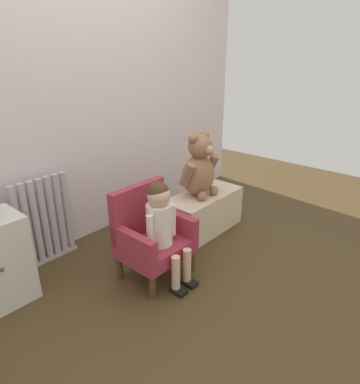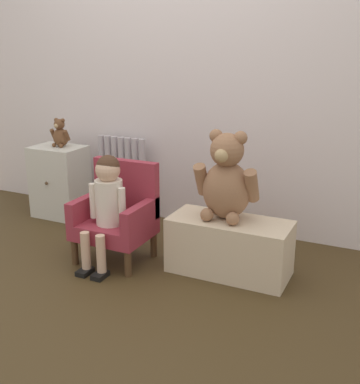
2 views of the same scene
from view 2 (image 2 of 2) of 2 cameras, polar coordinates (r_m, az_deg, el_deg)
ground_plane at (r=2.86m, az=-10.55°, el=-10.86°), size 6.00×6.00×0.00m
back_wall at (r=3.57m, az=0.14°, el=15.12°), size 3.80×0.05×2.40m
radiator at (r=3.82m, az=-6.87°, el=1.71°), size 0.43×0.05×0.64m
small_dresser at (r=3.93m, az=-14.03°, el=1.21°), size 0.40×0.32×0.56m
child_armchair at (r=3.07m, az=-7.42°, el=-2.64°), size 0.45×0.38×0.62m
child_figure at (r=2.94m, az=-8.66°, el=-0.47°), size 0.25×0.35×0.70m
low_bench at (r=2.91m, az=5.86°, el=-6.46°), size 0.72×0.32×0.34m
large_teddy_bear at (r=2.81m, az=5.53°, el=1.37°), size 0.38×0.27×0.53m
small_teddy_bear at (r=3.85m, az=-14.02°, el=6.67°), size 0.16×0.11×0.22m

